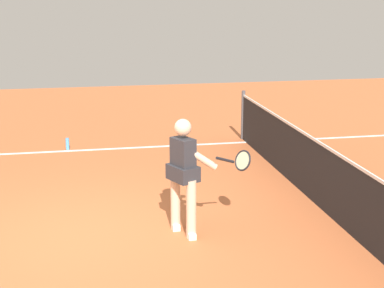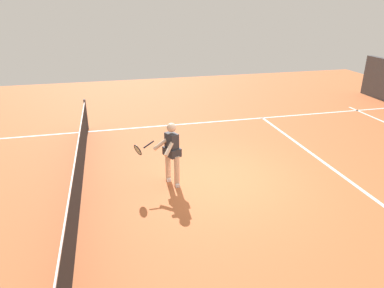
{
  "view_description": "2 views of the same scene",
  "coord_description": "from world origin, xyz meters",
  "views": [
    {
      "loc": [
        7.21,
        0.06,
        3.11
      ],
      "look_at": [
        -0.27,
        1.5,
        1.11
      ],
      "focal_mm": 54.6,
      "sensor_mm": 36.0,
      "label": 1
    },
    {
      "loc": [
        -7.29,
        2.62,
        4.13
      ],
      "look_at": [
        0.22,
        0.8,
        0.95
      ],
      "focal_mm": 32.57,
      "sensor_mm": 36.0,
      "label": 2
    }
  ],
  "objects": [
    {
      "name": "ground_plane",
      "position": [
        0.0,
        0.0,
        0.0
      ],
      "size": [
        25.0,
        25.0,
        0.0
      ],
      "primitive_type": "plane",
      "color": "#C66638"
    },
    {
      "name": "service_line_marking",
      "position": [
        0.0,
        -2.96,
        0.0
      ],
      "size": [
        8.69,
        0.1,
        0.01
      ],
      "primitive_type": "cube",
      "color": "white",
      "rests_on": "ground"
    },
    {
      "name": "sideline_right_marking",
      "position": [
        4.35,
        0.0,
        0.0
      ],
      "size": [
        0.1,
        17.23,
        0.01
      ],
      "primitive_type": "cube",
      "color": "white",
      "rests_on": "ground"
    },
    {
      "name": "court_net",
      "position": [
        0.0,
        3.47,
        0.5
      ],
      "size": [
        9.37,
        0.08,
        1.06
      ],
      "color": "#4C4C51",
      "rests_on": "ground"
    },
    {
      "name": "tennis_player",
      "position": [
        0.13,
        1.34,
        0.85
      ],
      "size": [
        0.67,
        1.12,
        1.55
      ],
      "color": "beige",
      "rests_on": "ground"
    }
  ]
}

